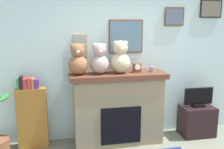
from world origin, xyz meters
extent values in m
cube|color=silver|center=(0.00, 2.00, 1.30)|extent=(5.20, 0.12, 2.60)
cube|color=brown|center=(-0.08, 1.93, 1.73)|extent=(0.57, 0.02, 0.55)
cube|color=slate|center=(-0.08, 1.91, 1.73)|extent=(0.53, 0.00, 0.51)
cube|color=black|center=(1.44, 1.93, 2.19)|extent=(0.41, 0.02, 0.30)
cube|color=#6D685A|center=(1.44, 1.91, 2.19)|extent=(0.37, 0.00, 0.26)
cube|color=tan|center=(-0.84, 1.93, 1.59)|extent=(0.23, 0.02, 0.38)
cube|color=#90999B|center=(-0.84, 1.91, 1.59)|extent=(0.19, 0.00, 0.34)
cube|color=brown|center=(0.76, 1.93, 2.06)|extent=(0.35, 0.02, 0.31)
cube|color=slate|center=(0.76, 1.91, 2.06)|extent=(0.31, 0.00, 0.27)
cube|color=#837753|center=(-0.27, 1.69, 0.55)|extent=(1.42, 0.51, 1.10)
cube|color=brown|center=(-0.27, 1.69, 1.14)|extent=(1.54, 0.57, 0.08)
cube|color=black|center=(-0.27, 1.43, 0.38)|extent=(0.64, 0.02, 0.60)
cube|color=brown|center=(-1.63, 1.74, 0.49)|extent=(0.46, 0.16, 0.97)
cube|color=#366944|center=(-1.80, 1.74, 1.06)|extent=(0.03, 0.13, 0.17)
cube|color=black|center=(-1.76, 1.74, 1.07)|extent=(0.04, 0.13, 0.20)
cube|color=#AA2B34|center=(-1.70, 1.74, 1.05)|extent=(0.06, 0.13, 0.16)
cube|color=#AA372D|center=(-1.64, 1.74, 1.06)|extent=(0.05, 0.13, 0.17)
cube|color=olive|center=(-1.58, 1.74, 1.05)|extent=(0.04, 0.13, 0.16)
cube|color=#522974|center=(-1.53, 1.74, 1.05)|extent=(0.06, 0.13, 0.15)
ellipsoid|color=#286C2E|center=(-1.97, 1.57, 0.91)|extent=(0.15, 0.37, 0.08)
cube|color=black|center=(1.15, 1.64, 0.26)|extent=(0.57, 0.40, 0.53)
cube|color=black|center=(1.15, 1.64, 0.55)|extent=(0.20, 0.14, 0.04)
cube|color=black|center=(1.15, 1.64, 0.71)|extent=(0.52, 0.03, 0.30)
cube|color=black|center=(1.15, 1.62, 0.71)|extent=(0.48, 0.00, 0.26)
cylinder|color=gray|center=(0.31, 1.67, 1.22)|extent=(0.08, 0.08, 0.08)
cube|color=brown|center=(0.04, 1.67, 1.25)|extent=(0.12, 0.08, 0.14)
cylinder|color=white|center=(0.04, 1.62, 1.27)|extent=(0.10, 0.01, 0.10)
sphere|color=#8D5D3C|center=(-0.90, 1.67, 1.33)|extent=(0.30, 0.30, 0.30)
sphere|color=#8D5D3C|center=(-0.90, 1.67, 1.55)|extent=(0.22, 0.22, 0.22)
sphere|color=#8D5D3C|center=(-0.97, 1.67, 1.62)|extent=(0.08, 0.08, 0.08)
sphere|color=#8D5D3C|center=(-0.82, 1.67, 1.62)|extent=(0.08, 0.08, 0.08)
sphere|color=beige|center=(-0.90, 1.58, 1.54)|extent=(0.06, 0.06, 0.06)
sphere|color=#A6918F|center=(-0.57, 1.67, 1.33)|extent=(0.30, 0.30, 0.30)
sphere|color=#A6918F|center=(-0.57, 1.67, 1.55)|extent=(0.22, 0.22, 0.22)
sphere|color=#A6918F|center=(-0.64, 1.67, 1.61)|extent=(0.08, 0.08, 0.08)
sphere|color=#A6918F|center=(-0.49, 1.67, 1.61)|extent=(0.08, 0.08, 0.08)
sphere|color=beige|center=(-0.57, 1.58, 1.54)|extent=(0.06, 0.06, 0.06)
sphere|color=#BBB18B|center=(-0.23, 1.67, 1.34)|extent=(0.32, 0.32, 0.32)
sphere|color=#BBB18B|center=(-0.23, 1.67, 1.58)|extent=(0.23, 0.23, 0.23)
sphere|color=#BBB18B|center=(-0.31, 1.67, 1.65)|extent=(0.08, 0.08, 0.08)
sphere|color=#BBB18B|center=(-0.15, 1.67, 1.65)|extent=(0.08, 0.08, 0.08)
sphere|color=beige|center=(-0.23, 1.57, 1.56)|extent=(0.07, 0.07, 0.07)
camera|label=1|loc=(-1.15, -2.18, 1.99)|focal=40.64mm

